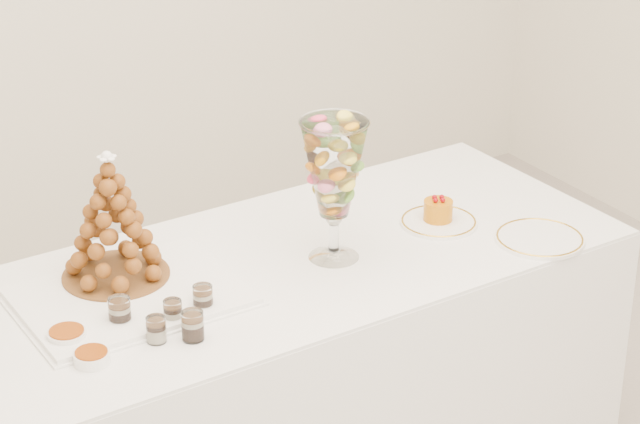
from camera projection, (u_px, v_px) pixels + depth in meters
buffet_table at (269, 385)px, 3.48m from camera, size 2.01×0.86×0.76m
lace_tray at (130, 296)px, 3.15m from camera, size 0.55×0.42×0.02m
macaron_vase at (334, 171)px, 3.26m from camera, size 0.18×0.18×0.39m
cake_plate at (439, 222)px, 3.55m from camera, size 0.22×0.22×0.01m
spare_plate at (540, 239)px, 3.45m from camera, size 0.25×0.25×0.01m
verrine_a at (120, 312)px, 3.02m from camera, size 0.07×0.07×0.07m
verrine_b at (173, 312)px, 3.04m from camera, size 0.05×0.05×0.06m
verrine_c at (203, 298)px, 3.09m from camera, size 0.05×0.05×0.07m
verrine_d at (156, 330)px, 2.96m from camera, size 0.06×0.06×0.06m
verrine_e at (193, 326)px, 2.97m from camera, size 0.07×0.07×0.07m
ramekin_back at (67, 337)px, 2.96m from camera, size 0.09×0.09×0.03m
ramekin_front at (92, 358)px, 2.88m from camera, size 0.09×0.09×0.03m
croquembouche at (111, 217)px, 3.16m from camera, size 0.28×0.28×0.35m
mousse_cake at (438, 210)px, 3.54m from camera, size 0.08×0.08×0.07m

